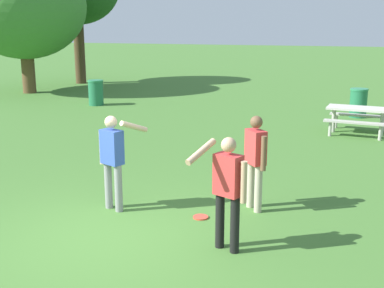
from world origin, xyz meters
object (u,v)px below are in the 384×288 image
Objects in this scene: person_thrower at (227,185)px; person_bystander at (255,157)px; frisbee at (201,217)px; picnic_table_near at (358,115)px; person_catcher at (113,155)px; trash_can_beside_table at (96,93)px; trash_can_further_along at (358,103)px; tree_tall_left at (23,6)px.

person_thrower and person_bystander have the same top height.
frisbee is 0.14× the size of picnic_table_near.
person_catcher is 1.00× the size of person_bystander.
person_thrower is 1.68m from person_bystander.
trash_can_beside_table is (-9.47, 2.46, -0.08)m from picnic_table_near.
trash_can_beside_table and trash_can_further_along have the same top height.
tree_tall_left is (-11.28, 12.04, 3.76)m from frisbee.
person_catcher is 1.71× the size of trash_can_beside_table.
person_thrower is 11.32m from trash_can_further_along.
person_catcher is at bearing -119.23° from picnic_table_near.
picnic_table_near is at bearing 74.77° from person_bystander.
trash_can_further_along is (0.08, 2.73, -0.08)m from picnic_table_near.
person_bystander is at bearing 16.16° from person_catcher.
tree_tall_left is (-9.75, 12.08, 2.81)m from person_catcher.
person_bystander is 6.98m from picnic_table_near.
person_catcher reaches higher than trash_can_beside_table.
person_bystander is 0.88× the size of picnic_table_near.
person_catcher is 1.80m from frisbee.
person_catcher is at bearing -112.63° from trash_can_further_along.
person_thrower is at bearing -103.01° from picnic_table_near.
person_catcher is 0.88× the size of picnic_table_near.
person_thrower reaches higher than picnic_table_near.
person_catcher is 11.22m from trash_can_beside_table.
picnic_table_near is 1.94× the size of trash_can_beside_table.
person_thrower is at bearing -47.61° from tree_tall_left.
tree_tall_left reaches higher than trash_can_further_along.
trash_can_beside_table is 0.16× the size of tree_tall_left.
person_catcher is at bearing -178.63° from frisbee.
tree_tall_left is at bearing 133.13° from frisbee.
person_bystander is 1.37m from frisbee.
trash_can_beside_table is (-5.34, 9.85, -0.48)m from person_catcher.
person_bystander is 11.96m from trash_can_beside_table.
trash_can_beside_table is at bearing -178.40° from trash_can_further_along.
person_thrower reaches higher than trash_can_beside_table.
trash_can_further_along is 0.16× the size of tree_tall_left.
person_thrower is 1.00× the size of person_bystander.
picnic_table_near reaches higher than frisbee.
picnic_table_near is 1.94× the size of trash_can_further_along.
person_thrower is at bearing -24.70° from person_catcher.
tree_tall_left is (-4.42, 2.23, 3.29)m from trash_can_beside_table.
person_thrower is at bearing -93.74° from person_bystander.
person_catcher is at bearing -163.84° from person_bystander.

